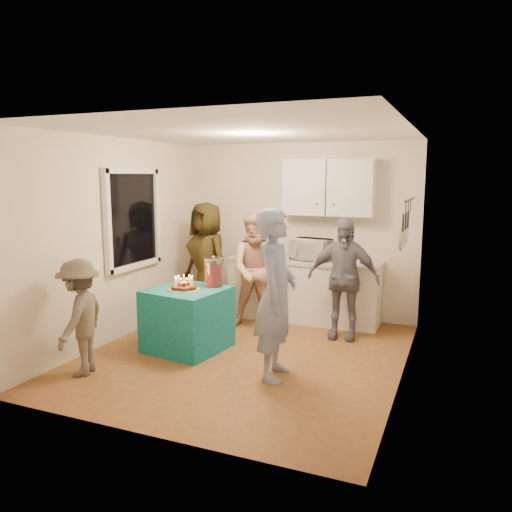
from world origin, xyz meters
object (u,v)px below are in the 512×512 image
at_px(man_birthday, 276,294).
at_px(woman_back_left, 207,261).
at_px(microwave, 311,249).
at_px(child_near_left, 80,317).
at_px(woman_back_right, 343,278).
at_px(counter, 304,291).
at_px(party_table, 187,319).
at_px(punch_jar, 214,273).
at_px(woman_back_center, 258,270).

distance_m(man_birthday, woman_back_left, 2.46).
height_order(microwave, child_near_left, child_near_left).
relative_size(microwave, woman_back_right, 0.35).
xyz_separation_m(man_birthday, woman_back_left, (-1.74, 1.73, -0.03)).
relative_size(man_birthday, woman_back_left, 1.04).
xyz_separation_m(counter, party_table, (-0.94, -1.76, -0.05)).
height_order(woman_back_right, child_near_left, woman_back_right).
xyz_separation_m(microwave, punch_jar, (-0.80, -1.51, -0.13)).
bearing_deg(punch_jar, woman_back_center, 77.00).
xyz_separation_m(counter, punch_jar, (-0.70, -1.51, 0.50)).
distance_m(counter, woman_back_left, 1.51).
relative_size(microwave, woman_back_left, 0.32).
bearing_deg(party_table, child_near_left, -120.74).
bearing_deg(woman_back_right, child_near_left, -136.82).
bearing_deg(microwave, woman_back_left, -155.99).
xyz_separation_m(microwave, child_near_left, (-1.70, -2.87, -0.43)).
relative_size(punch_jar, child_near_left, 0.27).
bearing_deg(counter, microwave, 0.00).
xyz_separation_m(woman_back_center, woman_back_right, (1.20, 0.00, -0.02)).
xyz_separation_m(party_table, woman_back_center, (0.45, 1.17, 0.43)).
bearing_deg(party_table, woman_back_right, 35.31).
distance_m(party_table, child_near_left, 1.31).
distance_m(punch_jar, man_birthday, 1.23).
relative_size(counter, woman_back_left, 1.27).
xyz_separation_m(woman_back_left, woman_back_right, (2.10, -0.18, -0.07)).
xyz_separation_m(microwave, woman_back_left, (-1.49, -0.41, -0.20)).
distance_m(woman_back_right, child_near_left, 3.25).
height_order(counter, party_table, counter).
xyz_separation_m(man_birthday, woman_back_right, (0.36, 1.55, -0.10)).
relative_size(counter, child_near_left, 1.75).
bearing_deg(woman_back_right, party_table, -146.11).
bearing_deg(microwave, child_near_left, -112.13).
distance_m(counter, child_near_left, 3.29).
bearing_deg(woman_back_center, party_table, -131.64).
relative_size(microwave, man_birthday, 0.31).
xyz_separation_m(punch_jar, child_near_left, (-0.90, -1.36, -0.30)).
distance_m(counter, man_birthday, 2.22).
height_order(microwave, woman_back_right, woman_back_right).
bearing_deg(woman_back_left, child_near_left, -69.47).
bearing_deg(microwave, woman_back_center, -126.51).
relative_size(punch_jar, man_birthday, 0.19).
distance_m(party_table, woman_back_center, 1.33).
distance_m(microwave, woman_back_center, 0.87).
height_order(man_birthday, woman_back_right, man_birthday).
bearing_deg(child_near_left, woman_back_right, 118.42).
height_order(punch_jar, woman_back_center, woman_back_center).
height_order(counter, woman_back_center, woman_back_center).
distance_m(counter, woman_back_right, 1.00).
relative_size(counter, punch_jar, 6.47).
xyz_separation_m(woman_back_left, woman_back_center, (0.89, -0.18, -0.05)).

